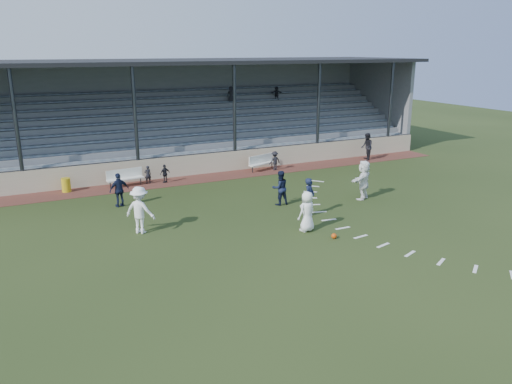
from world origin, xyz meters
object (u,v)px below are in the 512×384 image
football (334,236)px  official (367,147)px  bench_right (262,161)px  bench_left (125,176)px  player_navy_lead (309,197)px  player_white_lead (307,211)px  trash_bin (66,185)px

football → official: bearing=47.4°
bench_right → football: (-2.58, -11.63, -0.47)m
bench_left → official: 16.09m
bench_left → bench_right: size_ratio=1.00×
player_navy_lead → bench_left: bearing=88.6°
official → football: bearing=-17.7°
player_white_lead → official: size_ratio=0.93×
trash_bin → official: (19.11, -0.61, 0.54)m
trash_bin → player_navy_lead: size_ratio=0.42×
official → player_navy_lead: bearing=-24.4°
trash_bin → football: bearing=-53.0°
official → bench_left: bearing=-66.4°
official → player_white_lead: bearing=-22.5°
player_white_lead → player_navy_lead: (1.12, 1.61, 0.03)m
player_navy_lead → player_white_lead: bearing=-162.7°
trash_bin → bench_left: bearing=-4.3°
player_white_lead → player_navy_lead: player_navy_lead is taller
player_navy_lead → trash_bin: bearing=98.8°
bench_right → player_navy_lead: 9.00m
football → official: (10.26, 11.14, 0.82)m
bench_left → player_navy_lead: 10.79m
bench_right → official: (7.68, -0.49, 0.35)m
bench_left → football: bearing=-70.1°
bench_left → official: bearing=-8.3°
bench_left → bench_right: 8.40m
player_white_lead → football: bearing=97.9°
bench_right → bench_left: bearing=162.4°
bench_right → trash_bin: 11.43m
bench_left → official: (16.08, -0.38, 0.35)m
bench_left → official: official is taller
player_navy_lead → bench_right: bearing=39.3°
football → official: size_ratio=0.12×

